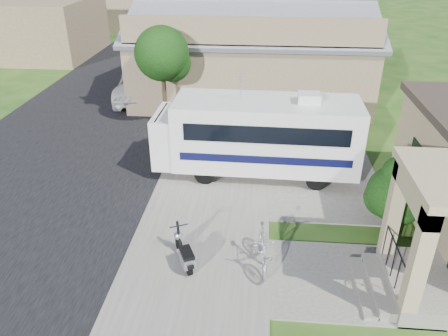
# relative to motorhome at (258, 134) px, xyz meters

# --- Properties ---
(ground) EXTENTS (120.00, 120.00, 0.00)m
(ground) POSITION_rel_motorhome_xyz_m (-0.56, -4.66, -1.61)
(ground) COLOR #1E4312
(street_slab) EXTENTS (9.00, 80.00, 0.02)m
(street_slab) POSITION_rel_motorhome_xyz_m (-8.06, 5.34, -1.60)
(street_slab) COLOR black
(street_slab) RESTS_ON ground
(sidewalk_slab) EXTENTS (4.00, 80.00, 0.06)m
(sidewalk_slab) POSITION_rel_motorhome_xyz_m (-1.56, 5.34, -1.58)
(sidewalk_slab) COLOR #626058
(sidewalk_slab) RESTS_ON ground
(driveway_slab) EXTENTS (7.00, 6.00, 0.05)m
(driveway_slab) POSITION_rel_motorhome_xyz_m (0.94, -0.16, -1.58)
(driveway_slab) COLOR #626058
(driveway_slab) RESTS_ON ground
(walk_slab) EXTENTS (4.00, 3.00, 0.05)m
(walk_slab) POSITION_rel_motorhome_xyz_m (2.44, -5.66, -1.58)
(walk_slab) COLOR #626058
(walk_slab) RESTS_ON ground
(warehouse) EXTENTS (12.50, 8.40, 5.04)m
(warehouse) POSITION_rel_motorhome_xyz_m (-0.56, 9.31, 0.38)
(warehouse) COLOR brown
(warehouse) RESTS_ON ground
(distant_bldg_far) EXTENTS (10.00, 8.00, 4.00)m
(distant_bldg_far) POSITION_rel_motorhome_xyz_m (-17.56, 17.34, 0.39)
(distant_bldg_far) COLOR brown
(distant_bldg_far) RESTS_ON ground
(distant_bldg_near) EXTENTS (8.00, 7.00, 3.20)m
(distant_bldg_near) POSITION_rel_motorhome_xyz_m (-15.56, 29.34, -0.01)
(distant_bldg_near) COLOR brown
(distant_bldg_near) RESTS_ON ground
(street_tree_a) EXTENTS (2.44, 2.40, 4.58)m
(street_tree_a) POSITION_rel_motorhome_xyz_m (-4.25, 4.39, 1.64)
(street_tree_a) COLOR black
(street_tree_a) RESTS_ON ground
(street_tree_b) EXTENTS (2.44, 2.40, 4.73)m
(street_tree_b) POSITION_rel_motorhome_xyz_m (-4.26, 14.39, 1.79)
(street_tree_b) COLOR black
(street_tree_b) RESTS_ON ground
(street_tree_c) EXTENTS (2.44, 2.40, 4.42)m
(street_tree_c) POSITION_rel_motorhome_xyz_m (-4.25, 23.39, 1.50)
(street_tree_c) COLOR black
(street_tree_c) RESTS_ON ground
(motorhome) EXTENTS (7.35, 2.51, 3.74)m
(motorhome) POSITION_rel_motorhome_xyz_m (0.00, 0.00, 0.00)
(motorhome) COLOR silver
(motorhome) RESTS_ON ground
(shrub) EXTENTS (1.88, 1.80, 2.31)m
(shrub) POSITION_rel_motorhome_xyz_m (4.22, -2.93, -0.42)
(shrub) COLOR black
(shrub) RESTS_ON ground
(scooter) EXTENTS (0.83, 1.39, 0.97)m
(scooter) POSITION_rel_motorhome_xyz_m (-1.83, -5.45, -1.17)
(scooter) COLOR black
(scooter) RESTS_ON ground
(bicycle) EXTENTS (0.68, 1.93, 1.14)m
(bicycle) POSITION_rel_motorhome_xyz_m (0.24, -5.30, -1.04)
(bicycle) COLOR #B4B4BC
(bicycle) RESTS_ON ground
(pickup_truck) EXTENTS (3.44, 6.01, 1.58)m
(pickup_truck) POSITION_rel_motorhome_xyz_m (-6.43, 8.14, -0.82)
(pickup_truck) COLOR silver
(pickup_truck) RESTS_ON ground
(van) EXTENTS (2.97, 6.58, 1.87)m
(van) POSITION_rel_motorhome_xyz_m (-6.88, 15.82, -0.67)
(van) COLOR silver
(van) RESTS_ON ground
(garden_hose) EXTENTS (0.42, 0.42, 0.19)m
(garden_hose) POSITION_rel_motorhome_xyz_m (3.14, -5.05, -1.51)
(garden_hose) COLOR #125A22
(garden_hose) RESTS_ON ground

